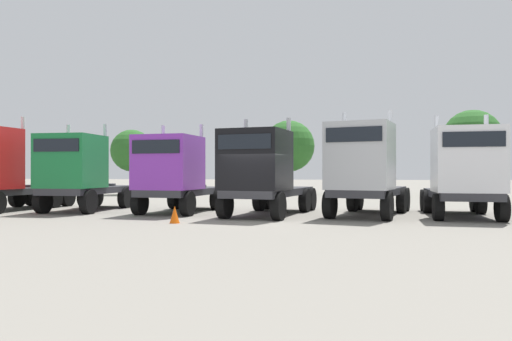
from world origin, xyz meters
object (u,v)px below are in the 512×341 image
object	(u,v)px
semi_truck_black	(262,172)
semi_truck_white	(464,172)
semi_truck_purple	(175,173)
semi_truck_green	(79,172)
semi_truck_silver	(364,169)
traffic_cone_far	(175,215)

from	to	relation	value
semi_truck_black	semi_truck_white	world-z (taller)	semi_truck_white
semi_truck_black	semi_truck_white	xyz separation A→B (m)	(7.95, 0.66, 0.00)
semi_truck_purple	semi_truck_white	size ratio (longest dim) A/B	1.01
semi_truck_purple	semi_truck_green	bearing A→B (deg)	-86.18
semi_truck_purple	semi_truck_black	distance (m)	4.16
semi_truck_purple	semi_truck_silver	size ratio (longest dim) A/B	0.91
semi_truck_black	semi_truck_white	distance (m)	7.97
semi_truck_white	semi_truck_purple	bearing A→B (deg)	-88.41
semi_truck_silver	semi_truck_white	size ratio (longest dim) A/B	1.11
semi_truck_purple	semi_truck_silver	xyz separation A→B (m)	(8.17, -0.30, 0.15)
semi_truck_purple	semi_truck_black	xyz separation A→B (m)	(4.06, -0.88, 0.04)
semi_truck_black	semi_truck_silver	distance (m)	4.15
semi_truck_purple	semi_truck_black	world-z (taller)	semi_truck_black
semi_truck_purple	traffic_cone_far	distance (m)	4.40
semi_truck_green	semi_truck_purple	size ratio (longest dim) A/B	0.99
semi_truck_green	semi_truck_black	xyz separation A→B (m)	(8.72, -0.94, 0.00)
semi_truck_white	traffic_cone_far	size ratio (longest dim) A/B	9.64
semi_truck_silver	traffic_cone_far	world-z (taller)	semi_truck_silver
semi_truck_white	semi_truck_silver	bearing A→B (deg)	-86.10
semi_truck_green	semi_truck_white	distance (m)	16.67
semi_truck_purple	semi_truck_silver	distance (m)	8.18
semi_truck_black	semi_truck_green	bearing A→B (deg)	-86.72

